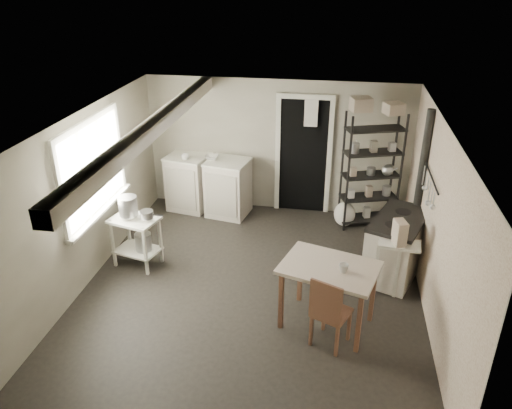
% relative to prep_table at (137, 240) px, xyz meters
% --- Properties ---
extents(floor, '(5.00, 5.00, 0.00)m').
position_rel_prep_table_xyz_m(floor, '(1.74, -0.29, -0.40)').
color(floor, black).
rests_on(floor, ground).
extents(ceiling, '(5.00, 5.00, 0.00)m').
position_rel_prep_table_xyz_m(ceiling, '(1.74, -0.29, 1.90)').
color(ceiling, silver).
rests_on(ceiling, wall_back).
extents(wall_back, '(4.50, 0.02, 2.30)m').
position_rel_prep_table_xyz_m(wall_back, '(1.74, 2.21, 0.75)').
color(wall_back, '#9D9786').
rests_on(wall_back, ground).
extents(wall_front, '(4.50, 0.02, 2.30)m').
position_rel_prep_table_xyz_m(wall_front, '(1.74, -2.79, 0.75)').
color(wall_front, '#9D9786').
rests_on(wall_front, ground).
extents(wall_left, '(0.02, 5.00, 2.30)m').
position_rel_prep_table_xyz_m(wall_left, '(-0.51, -0.29, 0.75)').
color(wall_left, '#9D9786').
rests_on(wall_left, ground).
extents(wall_right, '(0.02, 5.00, 2.30)m').
position_rel_prep_table_xyz_m(wall_right, '(3.99, -0.29, 0.75)').
color(wall_right, '#9D9786').
rests_on(wall_right, ground).
extents(window, '(0.12, 1.76, 1.28)m').
position_rel_prep_table_xyz_m(window, '(-0.48, -0.09, 1.10)').
color(window, silver).
rests_on(window, wall_left).
extents(doorway, '(0.96, 0.10, 2.08)m').
position_rel_prep_table_xyz_m(doorway, '(2.19, 2.18, 0.60)').
color(doorway, silver).
rests_on(doorway, ground).
extents(ceiling_beam, '(0.18, 5.00, 0.18)m').
position_rel_prep_table_xyz_m(ceiling_beam, '(0.54, -0.29, 1.80)').
color(ceiling_beam, silver).
rests_on(ceiling_beam, ceiling).
extents(wallpaper_panel, '(0.01, 5.00, 2.30)m').
position_rel_prep_table_xyz_m(wallpaper_panel, '(3.98, -0.29, 0.75)').
color(wallpaper_panel, beige).
rests_on(wallpaper_panel, wall_right).
extents(utensil_rail, '(0.06, 1.20, 0.44)m').
position_rel_prep_table_xyz_m(utensil_rail, '(3.93, 0.31, 1.15)').
color(utensil_rail, '#B6B6B9').
rests_on(utensil_rail, wall_right).
extents(prep_table, '(0.75, 0.61, 0.74)m').
position_rel_prep_table_xyz_m(prep_table, '(0.00, 0.00, 0.00)').
color(prep_table, silver).
rests_on(prep_table, ground).
extents(stockpot, '(0.28, 0.28, 0.28)m').
position_rel_prep_table_xyz_m(stockpot, '(-0.06, -0.01, 0.54)').
color(stockpot, '#B6B6B9').
rests_on(stockpot, prep_table).
extents(saucepan, '(0.24, 0.24, 0.10)m').
position_rel_prep_table_xyz_m(saucepan, '(0.21, -0.04, 0.45)').
color(saucepan, '#B6B6B9').
rests_on(saucepan, prep_table).
extents(bucket, '(0.31, 0.31, 0.26)m').
position_rel_prep_table_xyz_m(bucket, '(0.10, -0.01, -0.02)').
color(bucket, '#B6B6B9').
rests_on(bucket, prep_table).
extents(base_cabinets, '(1.59, 0.90, 0.99)m').
position_rel_prep_table_xyz_m(base_cabinets, '(0.58, 1.89, 0.06)').
color(base_cabinets, beige).
rests_on(base_cabinets, ground).
extents(mixing_bowl, '(0.31, 0.31, 0.07)m').
position_rel_prep_table_xyz_m(mixing_bowl, '(0.66, 1.89, 0.56)').
color(mixing_bowl, silver).
rests_on(mixing_bowl, base_cabinets).
extents(counter_cup, '(0.15, 0.15, 0.10)m').
position_rel_prep_table_xyz_m(counter_cup, '(0.23, 1.77, 0.57)').
color(counter_cup, silver).
rests_on(counter_cup, base_cabinets).
extents(shelf_rack, '(0.98, 0.63, 1.93)m').
position_rel_prep_table_xyz_m(shelf_rack, '(3.32, 1.82, 0.55)').
color(shelf_rack, black).
rests_on(shelf_rack, ground).
extents(shelf_jar, '(0.10, 0.10, 0.20)m').
position_rel_prep_table_xyz_m(shelf_jar, '(3.04, 1.78, 0.97)').
color(shelf_jar, silver).
rests_on(shelf_jar, shelf_rack).
extents(storage_box_a, '(0.37, 0.35, 0.21)m').
position_rel_prep_table_xyz_m(storage_box_a, '(3.06, 1.86, 1.61)').
color(storage_box_a, beige).
rests_on(storage_box_a, shelf_rack).
extents(storage_box_b, '(0.34, 0.33, 0.17)m').
position_rel_prep_table_xyz_m(storage_box_b, '(3.55, 1.77, 1.59)').
color(storage_box_b, beige).
rests_on(storage_box_b, shelf_rack).
extents(stove, '(0.99, 1.27, 0.88)m').
position_rel_prep_table_xyz_m(stove, '(3.66, 0.37, 0.04)').
color(stove, beige).
rests_on(stove, ground).
extents(stovepipe, '(0.13, 0.13, 1.35)m').
position_rel_prep_table_xyz_m(stovepipe, '(3.92, 0.80, 1.19)').
color(stovepipe, black).
rests_on(stovepipe, stove).
extents(side_ledge, '(0.56, 0.34, 0.81)m').
position_rel_prep_table_xyz_m(side_ledge, '(3.61, -0.20, 0.03)').
color(side_ledge, silver).
rests_on(side_ledge, ground).
extents(oats_box, '(0.18, 0.24, 0.32)m').
position_rel_prep_table_xyz_m(oats_box, '(3.59, -0.22, 0.61)').
color(oats_box, beige).
rests_on(oats_box, side_ledge).
extents(work_table, '(1.26, 1.04, 0.83)m').
position_rel_prep_table_xyz_m(work_table, '(2.76, -0.91, -0.02)').
color(work_table, beige).
rests_on(work_table, ground).
extents(table_cup, '(0.12, 0.12, 0.10)m').
position_rel_prep_table_xyz_m(table_cup, '(2.92, -1.00, 0.41)').
color(table_cup, silver).
rests_on(table_cup, work_table).
extents(chair, '(0.51, 0.52, 0.92)m').
position_rel_prep_table_xyz_m(chair, '(2.82, -1.24, 0.08)').
color(chair, brown).
rests_on(chair, ground).
extents(flour_sack, '(0.41, 0.37, 0.42)m').
position_rel_prep_table_xyz_m(flour_sack, '(2.95, 1.71, -0.16)').
color(flour_sack, silver).
rests_on(flour_sack, ground).
extents(floor_crock, '(0.16, 0.16, 0.15)m').
position_rel_prep_table_xyz_m(floor_crock, '(3.08, -0.20, -0.33)').
color(floor_crock, silver).
rests_on(floor_crock, ground).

